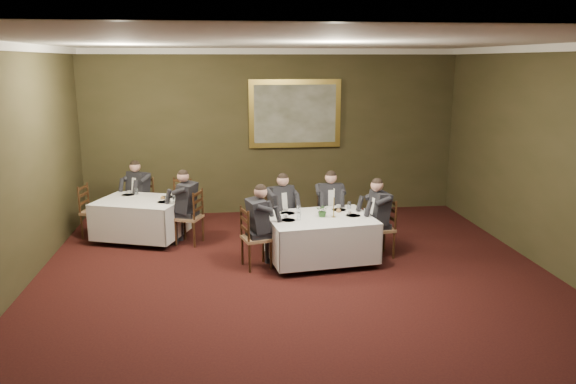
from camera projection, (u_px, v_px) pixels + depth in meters
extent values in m
plane|color=black|center=(306.00, 307.00, 7.60)|extent=(10.00, 10.00, 0.00)
cube|color=silver|center=(308.00, 40.00, 6.80)|extent=(8.00, 10.00, 0.10)
cube|color=#34311A|center=(272.00, 132.00, 12.04)|extent=(8.00, 0.10, 3.50)
cube|color=white|center=(272.00, 51.00, 11.60)|extent=(8.00, 0.10, 0.12)
cube|color=white|center=(516.00, 7.00, 2.03)|extent=(8.00, 0.10, 0.12)
cube|color=black|center=(320.00, 219.00, 9.16)|extent=(1.76, 1.42, 0.04)
cube|color=white|center=(320.00, 217.00, 9.15)|extent=(1.83, 1.48, 0.02)
cube|color=white|center=(320.00, 237.00, 9.23)|extent=(1.85, 1.51, 0.65)
cube|color=black|center=(140.00, 202.00, 10.28)|extent=(1.72, 1.50, 0.04)
cube|color=white|center=(140.00, 200.00, 10.27)|extent=(1.80, 1.58, 0.02)
cube|color=white|center=(141.00, 218.00, 10.35)|extent=(1.83, 1.61, 0.65)
cube|color=olive|center=(281.00, 221.00, 9.92)|extent=(0.57, 0.56, 0.05)
cube|color=black|center=(276.00, 205.00, 10.02)|extent=(0.36, 0.17, 0.54)
cube|color=black|center=(281.00, 201.00, 9.83)|extent=(0.51, 0.45, 0.55)
sphere|color=tan|center=(281.00, 179.00, 9.74)|extent=(0.27, 0.27, 0.21)
cube|color=olive|center=(330.00, 218.00, 10.13)|extent=(0.46, 0.44, 0.05)
cube|color=black|center=(328.00, 202.00, 10.26)|extent=(0.38, 0.05, 0.54)
cube|color=black|center=(330.00, 197.00, 10.05)|extent=(0.44, 0.33, 0.55)
sphere|color=tan|center=(330.00, 177.00, 9.96)|extent=(0.22, 0.22, 0.21)
cube|color=olive|center=(256.00, 238.00, 8.96)|extent=(0.52, 0.54, 0.05)
cube|color=black|center=(245.00, 225.00, 8.83)|extent=(0.13, 0.37, 0.54)
cube|color=black|center=(256.00, 216.00, 8.87)|extent=(0.41, 0.49, 0.55)
sphere|color=tan|center=(256.00, 192.00, 8.79)|extent=(0.26, 0.26, 0.21)
cube|color=olive|center=(380.00, 229.00, 9.47)|extent=(0.48, 0.50, 0.05)
cube|color=black|center=(391.00, 214.00, 9.46)|extent=(0.09, 0.38, 0.54)
cube|color=black|center=(381.00, 207.00, 9.38)|extent=(0.37, 0.46, 0.55)
sphere|color=tan|center=(381.00, 185.00, 9.30)|extent=(0.24, 0.24, 0.21)
cube|color=olive|center=(140.00, 203.00, 11.15)|extent=(0.60, 0.59, 0.05)
cube|color=black|center=(146.00, 189.00, 11.26)|extent=(0.33, 0.24, 0.54)
cube|color=black|center=(139.00, 185.00, 11.07)|extent=(0.52, 0.49, 0.55)
sphere|color=tan|center=(138.00, 166.00, 10.98)|extent=(0.29, 0.29, 0.21)
cube|color=olive|center=(178.00, 206.00, 10.98)|extent=(0.58, 0.57, 0.05)
cube|color=black|center=(183.00, 191.00, 11.10)|extent=(0.35, 0.20, 0.54)
cube|color=olive|center=(189.00, 218.00, 10.13)|extent=(0.55, 0.56, 0.05)
cube|color=black|center=(198.00, 205.00, 10.03)|extent=(0.17, 0.36, 0.54)
cube|color=black|center=(188.00, 197.00, 10.05)|extent=(0.44, 0.51, 0.55)
sphere|color=tan|center=(187.00, 177.00, 9.96)|extent=(0.27, 0.27, 0.21)
cube|color=olive|center=(94.00, 212.00, 10.54)|extent=(0.50, 0.52, 0.05)
cube|color=black|center=(84.00, 199.00, 10.50)|extent=(0.11, 0.38, 0.54)
imported|color=#2D5926|center=(323.00, 210.00, 9.14)|extent=(0.25, 0.23, 0.23)
cylinder|color=#B69237|center=(334.00, 216.00, 9.14)|extent=(0.07, 0.07, 0.02)
cylinder|color=#B69237|center=(334.00, 206.00, 9.10)|extent=(0.02, 0.02, 0.33)
cylinder|color=white|center=(334.00, 192.00, 9.04)|extent=(0.02, 0.02, 0.14)
cylinder|color=white|center=(288.00, 213.00, 9.37)|extent=(0.25, 0.25, 0.01)
cylinder|color=white|center=(287.00, 209.00, 9.51)|extent=(0.08, 0.08, 0.05)
cylinder|color=white|center=(298.00, 209.00, 9.38)|extent=(0.06, 0.06, 0.14)
cylinder|color=white|center=(128.00, 194.00, 10.66)|extent=(0.25, 0.25, 0.01)
cylinder|color=white|center=(129.00, 191.00, 10.80)|extent=(0.08, 0.08, 0.05)
cylinder|color=white|center=(137.00, 191.00, 10.66)|extent=(0.06, 0.06, 0.14)
cube|color=gold|center=(295.00, 114.00, 11.94)|extent=(1.96, 0.08, 1.44)
cube|color=#4E5136|center=(295.00, 114.00, 11.90)|extent=(1.74, 0.01, 1.22)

